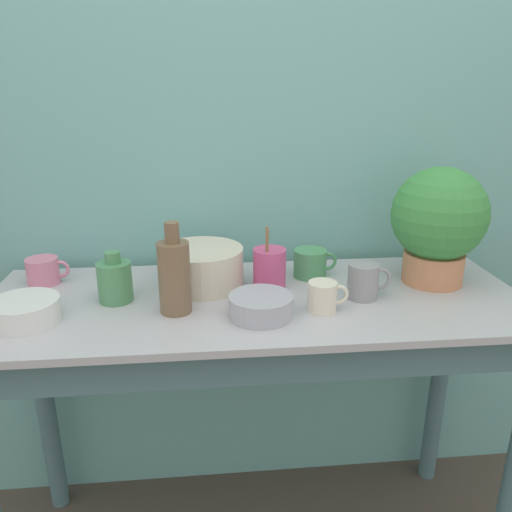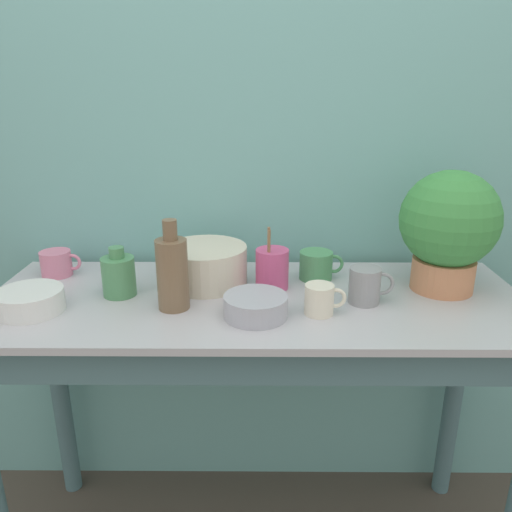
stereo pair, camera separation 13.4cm
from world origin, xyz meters
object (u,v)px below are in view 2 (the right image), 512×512
(mug_green, at_px, (317,265))
(bowl_small_steel, at_px, (257,306))
(potted_plant, at_px, (449,226))
(mug_cream, at_px, (320,299))
(bowl_wash_large, at_px, (205,265))
(utensil_cup, at_px, (272,269))
(bowl_small_enamel_white, at_px, (30,301))
(mug_grey, at_px, (366,285))
(mug_pink, at_px, (57,263))
(bottle_short, at_px, (119,275))
(bottle_tall, at_px, (172,272))

(mug_green, bearing_deg, bowl_small_steel, -124.07)
(potted_plant, xyz_separation_m, mug_cream, (-0.37, -0.16, -0.15))
(bowl_wash_large, distance_m, utensil_cup, 0.20)
(bowl_wash_large, xyz_separation_m, utensil_cup, (0.19, -0.03, 0.00))
(potted_plant, distance_m, bowl_wash_large, 0.69)
(potted_plant, distance_m, mug_green, 0.39)
(bowl_wash_large, bearing_deg, utensil_cup, -10.20)
(mug_green, distance_m, utensil_cup, 0.15)
(utensil_cup, bearing_deg, bowl_wash_large, 169.80)
(potted_plant, xyz_separation_m, bowl_small_enamel_white, (-1.11, -0.16, -0.16))
(bowl_wash_large, distance_m, mug_green, 0.33)
(mug_grey, relative_size, utensil_cup, 0.64)
(bowl_small_steel, bearing_deg, mug_pink, 155.21)
(bottle_short, relative_size, bowl_small_steel, 0.86)
(mug_cream, xyz_separation_m, bowl_small_enamel_white, (-0.75, 0.01, -0.01))
(bottle_tall, distance_m, bowl_small_steel, 0.24)
(potted_plant, distance_m, bottle_tall, 0.76)
(bottle_short, distance_m, mug_grey, 0.67)
(bowl_small_enamel_white, bearing_deg, mug_pink, 96.47)
(mug_cream, relative_size, bowl_small_steel, 0.66)
(bottle_tall, xyz_separation_m, utensil_cup, (0.26, 0.14, -0.04))
(bottle_tall, xyz_separation_m, bowl_small_enamel_white, (-0.37, -0.02, -0.07))
(mug_grey, height_order, mug_pink, mug_grey)
(bottle_short, relative_size, mug_cream, 1.31)
(bowl_wash_large, height_order, mug_grey, bowl_wash_large)
(mug_green, height_order, utensil_cup, utensil_cup)
(mug_grey, xyz_separation_m, bowl_small_steel, (-0.29, -0.09, -0.02))
(mug_green, xyz_separation_m, utensil_cup, (-0.14, -0.07, 0.02))
(mug_pink, distance_m, utensil_cup, 0.66)
(bottle_short, height_order, bowl_small_enamel_white, bottle_short)
(mug_grey, bearing_deg, utensil_cup, 157.95)
(mug_pink, bearing_deg, bottle_short, -32.79)
(mug_cream, bearing_deg, bottle_tall, 175.04)
(bottle_tall, relative_size, bowl_small_steel, 1.47)
(bowl_wash_large, bearing_deg, mug_pink, 172.57)
(mug_cream, height_order, bowl_small_steel, mug_cream)
(bowl_small_steel, bearing_deg, bottle_tall, 167.06)
(mug_cream, bearing_deg, mug_grey, 28.91)
(mug_green, relative_size, bowl_small_enamel_white, 0.78)
(bowl_small_enamel_white, bearing_deg, mug_cream, -0.71)
(bowl_wash_large, bearing_deg, mug_grey, -17.01)
(potted_plant, bearing_deg, bowl_wash_large, 176.50)
(bowl_wash_large, distance_m, mug_cream, 0.38)
(bowl_small_enamel_white, bearing_deg, mug_grey, 4.05)
(bowl_small_enamel_white, bearing_deg, mug_green, 17.15)
(mug_green, height_order, mug_cream, mug_green)
(mug_green, distance_m, mug_pink, 0.79)
(utensil_cup, bearing_deg, mug_pink, 171.74)
(mug_grey, distance_m, bowl_small_enamel_white, 0.88)
(mug_green, bearing_deg, bowl_wash_large, -173.41)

